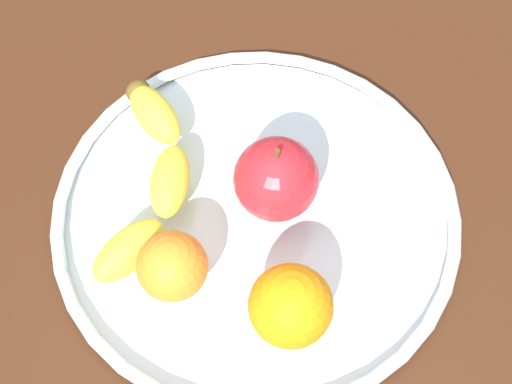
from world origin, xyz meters
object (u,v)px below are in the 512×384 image
at_px(apple, 276,179).
at_px(orange_back_left, 291,306).
at_px(orange_front_right, 172,266).
at_px(fruit_bowl, 256,213).
at_px(banana, 151,175).

bearing_deg(apple, orange_back_left, -149.35).
xyz_separation_m(orange_back_left, orange_front_right, (-0.01, 0.10, -0.00)).
relative_size(fruit_bowl, banana, 1.80).
bearing_deg(fruit_bowl, banana, 101.41).
bearing_deg(apple, fruit_bowl, 141.51).
relative_size(banana, apple, 2.49).
relative_size(fruit_bowl, apple, 4.48).
relative_size(orange_back_left, orange_front_right, 1.15).
distance_m(orange_back_left, orange_front_right, 0.10).
xyz_separation_m(apple, orange_front_right, (-0.11, 0.04, -0.01)).
relative_size(apple, orange_front_right, 1.39).
bearing_deg(fruit_bowl, orange_back_left, -139.83).
bearing_deg(orange_back_left, apple, 30.65).
distance_m(banana, orange_back_left, 0.18).
bearing_deg(orange_back_left, orange_front_right, 95.20).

